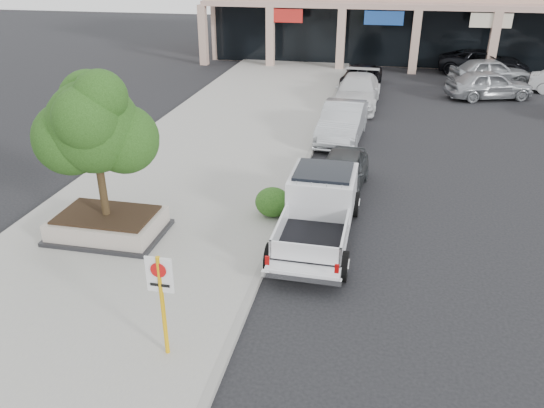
{
  "coord_description": "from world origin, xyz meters",
  "views": [
    {
      "loc": [
        1.16,
        -11.1,
        7.67
      ],
      "look_at": [
        -1.49,
        1.5,
        1.5
      ],
      "focal_mm": 35.0,
      "sensor_mm": 36.0,
      "label": 1
    }
  ],
  "objects_px": {
    "planter_tree": "(101,126)",
    "curb_car_d": "(361,77)",
    "pickup_truck": "(318,212)",
    "lot_car_d": "(483,62)",
    "no_parking_sign": "(161,293)",
    "curb_car_b": "(343,122)",
    "lot_car_a": "(489,84)",
    "planter": "(108,225)",
    "curb_car_c": "(357,91)",
    "curb_car_a": "(341,173)",
    "lot_car_e": "(490,72)"
  },
  "relations": [
    {
      "from": "curb_car_d",
      "to": "lot_car_d",
      "type": "height_order",
      "value": "lot_car_d"
    },
    {
      "from": "no_parking_sign",
      "to": "curb_car_d",
      "type": "bearing_deg",
      "value": 84.3
    },
    {
      "from": "planter_tree",
      "to": "no_parking_sign",
      "type": "distance_m",
      "value": 5.99
    },
    {
      "from": "curb_car_c",
      "to": "lot_car_a",
      "type": "height_order",
      "value": "lot_car_a"
    },
    {
      "from": "pickup_truck",
      "to": "curb_car_a",
      "type": "height_order",
      "value": "pickup_truck"
    },
    {
      "from": "planter",
      "to": "curb_car_c",
      "type": "bearing_deg",
      "value": 69.38
    },
    {
      "from": "curb_car_d",
      "to": "lot_car_a",
      "type": "bearing_deg",
      "value": -6.39
    },
    {
      "from": "curb_car_d",
      "to": "lot_car_a",
      "type": "relative_size",
      "value": 0.99
    },
    {
      "from": "no_parking_sign",
      "to": "lot_car_a",
      "type": "distance_m",
      "value": 25.87
    },
    {
      "from": "pickup_truck",
      "to": "curb_car_b",
      "type": "xyz_separation_m",
      "value": [
        -0.11,
        9.33,
        -0.09
      ]
    },
    {
      "from": "pickup_truck",
      "to": "lot_car_e",
      "type": "relative_size",
      "value": 1.17
    },
    {
      "from": "curb_car_c",
      "to": "planter",
      "type": "bearing_deg",
      "value": -108.64
    },
    {
      "from": "curb_car_a",
      "to": "lot_car_e",
      "type": "xyz_separation_m",
      "value": [
        7.62,
        18.3,
        0.14
      ]
    },
    {
      "from": "planter_tree",
      "to": "lot_car_e",
      "type": "relative_size",
      "value": 0.81
    },
    {
      "from": "lot_car_a",
      "to": "lot_car_d",
      "type": "distance_m",
      "value": 6.87
    },
    {
      "from": "pickup_truck",
      "to": "lot_car_d",
      "type": "height_order",
      "value": "pickup_truck"
    },
    {
      "from": "no_parking_sign",
      "to": "curb_car_b",
      "type": "height_order",
      "value": "no_parking_sign"
    },
    {
      "from": "planter_tree",
      "to": "no_parking_sign",
      "type": "bearing_deg",
      "value": -52.79
    },
    {
      "from": "no_parking_sign",
      "to": "curb_car_b",
      "type": "bearing_deg",
      "value": 81.36
    },
    {
      "from": "no_parking_sign",
      "to": "lot_car_e",
      "type": "distance_m",
      "value": 29.46
    },
    {
      "from": "no_parking_sign",
      "to": "lot_car_d",
      "type": "xyz_separation_m",
      "value": [
        10.38,
        30.79,
        -0.82
      ]
    },
    {
      "from": "curb_car_d",
      "to": "planter",
      "type": "bearing_deg",
      "value": -102.82
    },
    {
      "from": "lot_car_e",
      "to": "curb_car_b",
      "type": "bearing_deg",
      "value": 129.61
    },
    {
      "from": "curb_car_c",
      "to": "planter_tree",
      "type": "bearing_deg",
      "value": -108.4
    },
    {
      "from": "planter",
      "to": "curb_car_d",
      "type": "bearing_deg",
      "value": 73.63
    },
    {
      "from": "curb_car_b",
      "to": "curb_car_d",
      "type": "relative_size",
      "value": 1.04
    },
    {
      "from": "no_parking_sign",
      "to": "curb_car_a",
      "type": "xyz_separation_m",
      "value": [
        2.73,
        9.26,
        -0.94
      ]
    },
    {
      "from": "planter_tree",
      "to": "curb_car_d",
      "type": "distance_m",
      "value": 21.68
    },
    {
      "from": "planter_tree",
      "to": "no_parking_sign",
      "type": "relative_size",
      "value": 1.74
    },
    {
      "from": "planter_tree",
      "to": "curb_car_a",
      "type": "height_order",
      "value": "planter_tree"
    },
    {
      "from": "curb_car_c",
      "to": "lot_car_d",
      "type": "xyz_separation_m",
      "value": [
        7.84,
        10.07,
        -0.0
      ]
    },
    {
      "from": "planter_tree",
      "to": "lot_car_e",
      "type": "distance_m",
      "value": 26.96
    },
    {
      "from": "curb_car_b",
      "to": "lot_car_e",
      "type": "relative_size",
      "value": 1.01
    },
    {
      "from": "no_parking_sign",
      "to": "pickup_truck",
      "type": "bearing_deg",
      "value": 67.01
    },
    {
      "from": "pickup_truck",
      "to": "curb_car_b",
      "type": "distance_m",
      "value": 9.33
    },
    {
      "from": "planter_tree",
      "to": "curb_car_d",
      "type": "xyz_separation_m",
      "value": [
        5.98,
        20.66,
        -2.75
      ]
    },
    {
      "from": "lot_car_a",
      "to": "lot_car_e",
      "type": "xyz_separation_m",
      "value": [
        0.59,
        3.62,
        0.02
      ]
    },
    {
      "from": "planter",
      "to": "lot_car_e",
      "type": "relative_size",
      "value": 0.65
    },
    {
      "from": "no_parking_sign",
      "to": "lot_car_a",
      "type": "height_order",
      "value": "no_parking_sign"
    },
    {
      "from": "planter_tree",
      "to": "curb_car_a",
      "type": "relative_size",
      "value": 0.98
    },
    {
      "from": "curb_car_c",
      "to": "lot_car_e",
      "type": "distance_m",
      "value": 10.39
    },
    {
      "from": "no_parking_sign",
      "to": "pickup_truck",
      "type": "height_order",
      "value": "no_parking_sign"
    },
    {
      "from": "curb_car_b",
      "to": "curb_car_d",
      "type": "bearing_deg",
      "value": 92.12
    },
    {
      "from": "lot_car_d",
      "to": "pickup_truck",
      "type": "bearing_deg",
      "value": 170.07
    },
    {
      "from": "no_parking_sign",
      "to": "curb_car_d",
      "type": "relative_size",
      "value": 0.48
    },
    {
      "from": "planter",
      "to": "curb_car_b",
      "type": "relative_size",
      "value": 0.64
    },
    {
      "from": "curb_car_a",
      "to": "curb_car_c",
      "type": "height_order",
      "value": "curb_car_c"
    },
    {
      "from": "pickup_truck",
      "to": "lot_car_a",
      "type": "distance_m",
      "value": 19.78
    },
    {
      "from": "planter_tree",
      "to": "planter",
      "type": "bearing_deg",
      "value": -131.03
    },
    {
      "from": "pickup_truck",
      "to": "curb_car_c",
      "type": "distance_m",
      "value": 15.12
    }
  ]
}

